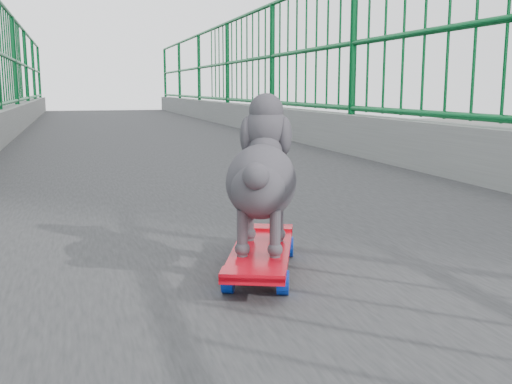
{
  "coord_description": "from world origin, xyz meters",
  "views": [
    {
      "loc": [
        -0.71,
        -2.35,
        7.51
      ],
      "look_at": [
        -0.24,
        -0.78,
        7.22
      ],
      "focal_mm": 42.0,
      "sensor_mm": 36.0,
      "label": 1
    }
  ],
  "objects": [
    {
      "name": "railing",
      "position": [
        0.0,
        0.0,
        7.21
      ],
      "size": [
        3.0,
        24.0,
        1.42
      ],
      "color": "gray",
      "rests_on": "footbridge"
    },
    {
      "name": "skateboard",
      "position": [
        -0.24,
        -0.83,
        7.05
      ],
      "size": [
        0.35,
        0.55,
        0.07
      ],
      "rotation": [
        0.0,
        0.0,
        -0.39
      ],
      "color": "red",
      "rests_on": "footbridge"
    },
    {
      "name": "poodle",
      "position": [
        -0.23,
        -0.81,
        7.28
      ],
      "size": [
        0.29,
        0.43,
        0.38
      ],
      "rotation": [
        0.0,
        0.0,
        -0.39
      ],
      "color": "#312E33",
      "rests_on": "skateboard"
    }
  ]
}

